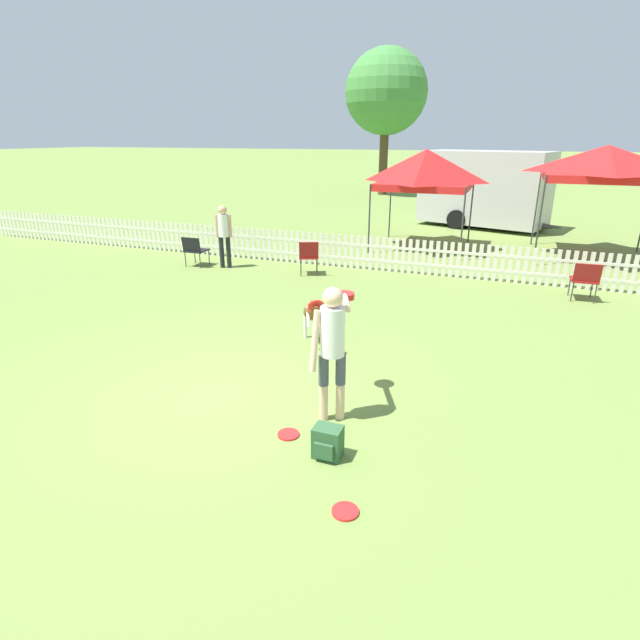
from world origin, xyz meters
TOP-DOWN VIEW (x-y plane):
  - ground_plane at (0.00, 0.00)m, footprint 240.00×240.00m
  - handler_person at (1.61, 0.11)m, footprint 0.41×1.10m
  - leaping_dog at (0.59, 2.09)m, footprint 0.67×1.11m
  - frisbee_near_handler at (2.26, -1.40)m, footprint 0.25×0.25m
  - frisbee_near_dog at (1.28, -0.45)m, footprint 0.25×0.25m
  - backpack_on_grass at (1.83, -0.67)m, footprint 0.30×0.26m
  - picket_fence at (-0.00, 7.13)m, footprint 25.66×0.04m
  - folding_chair_blue_left at (-4.18, 5.86)m, footprint 0.52×0.54m
  - folding_chair_center at (4.93, 6.21)m, footprint 0.53×0.54m
  - folding_chair_green_right at (-1.10, 6.10)m, footprint 0.61×0.62m
  - canopy_tent_main at (5.51, 10.50)m, footprint 2.94×2.94m
  - canopy_tent_secondary at (0.89, 10.28)m, footprint 2.62×2.62m
  - spectator_standing at (-3.39, 6.03)m, footprint 0.40×0.27m
  - equipment_trailer at (2.34, 14.80)m, footprint 5.29×3.22m
  - tree_left_grove at (-3.78, 24.16)m, footprint 4.49×4.49m

SIDE VIEW (x-z plane):
  - ground_plane at x=0.00m, z-range 0.00..0.00m
  - frisbee_near_handler at x=2.26m, z-range 0.00..0.02m
  - frisbee_near_dog at x=1.28m, z-range 0.00..0.02m
  - backpack_on_grass at x=1.83m, z-range 0.00..0.35m
  - picket_fence at x=0.00m, z-range 0.00..0.85m
  - folding_chair_blue_left at x=-4.18m, z-range 0.07..0.86m
  - folding_chair_center at x=4.93m, z-range 0.08..0.89m
  - folding_chair_green_right at x=-1.10m, z-range 0.08..0.93m
  - leaping_dog at x=0.59m, z-range 0.11..1.04m
  - spectator_standing at x=-3.39m, z-range 0.16..1.74m
  - handler_person at x=1.61m, z-range 0.21..1.86m
  - equipment_trailer at x=2.34m, z-range 0.07..2.76m
  - canopy_tent_secondary at x=0.89m, z-range 0.87..3.72m
  - canopy_tent_main at x=5.51m, z-range 1.04..4.03m
  - tree_left_grove at x=-3.78m, z-range 1.57..9.26m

